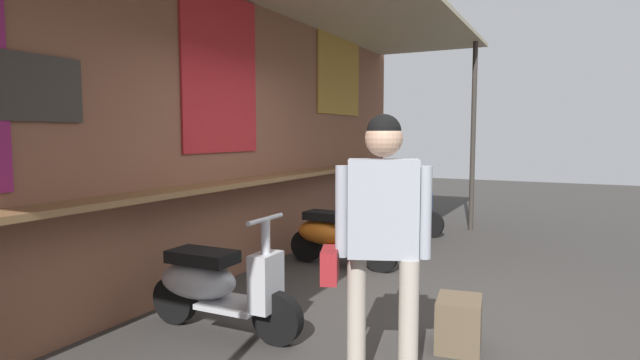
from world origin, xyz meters
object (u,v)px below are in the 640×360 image
(scooter_orange, at_px, (336,234))
(shopper_with_handbag, at_px, (380,224))
(scooter_silver, at_px, (215,284))
(scooter_blue, at_px, (395,210))
(merchandise_crate, at_px, (459,323))

(scooter_orange, bearing_deg, shopper_with_handbag, -57.96)
(scooter_silver, relative_size, scooter_orange, 1.00)
(scooter_orange, height_order, shopper_with_handbag, shopper_with_handbag)
(scooter_silver, height_order, scooter_blue, same)
(scooter_orange, bearing_deg, scooter_blue, 91.95)
(merchandise_crate, bearing_deg, scooter_silver, 107.04)
(shopper_with_handbag, height_order, merchandise_crate, shopper_with_handbag)
(scooter_blue, relative_size, merchandise_crate, 3.56)
(shopper_with_handbag, relative_size, merchandise_crate, 4.33)
(scooter_blue, distance_m, merchandise_crate, 4.37)
(shopper_with_handbag, bearing_deg, merchandise_crate, 137.67)
(merchandise_crate, bearing_deg, shopper_with_handbag, 159.04)
(merchandise_crate, bearing_deg, scooter_orange, 46.12)
(scooter_silver, distance_m, scooter_blue, 4.53)
(scooter_silver, relative_size, merchandise_crate, 3.56)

